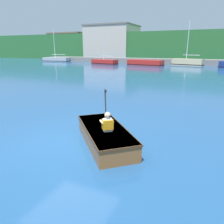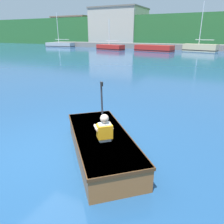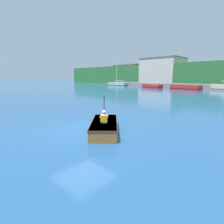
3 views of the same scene
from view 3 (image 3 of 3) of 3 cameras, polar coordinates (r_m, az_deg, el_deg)
ground_plane at (r=8.45m, az=-9.45°, el=-5.55°), size 300.00×300.00×0.00m
waterfront_warehouse_left at (r=62.87m, az=5.88°, el=12.13°), size 9.68×7.24×6.51m
waterfront_office_block_center at (r=57.34m, az=16.20°, el=12.59°), size 11.29×10.03×8.05m
moored_boat_dock_west_end at (r=50.33m, az=1.81°, el=9.11°), size 5.97×2.24×6.35m
moored_boat_dock_center_near at (r=40.75m, az=12.94°, el=8.25°), size 5.23×2.71×4.74m
moored_boat_outer_slip_west at (r=37.81m, az=22.89°, el=7.46°), size 6.17×3.03×0.88m
rowboat_foreground at (r=7.89m, az=-2.48°, el=-4.51°), size 2.77×2.88×0.50m
person_paddler at (r=7.46m, az=-2.64°, el=-1.70°), size 0.46×0.46×1.16m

